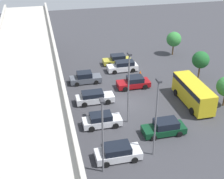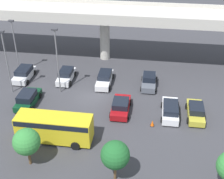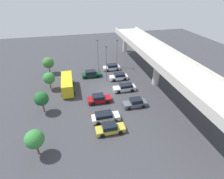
# 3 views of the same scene
# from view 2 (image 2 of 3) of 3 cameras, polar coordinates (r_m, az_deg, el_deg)

# --- Properties ---
(ground_plane) EXTENTS (101.18, 101.18, 0.00)m
(ground_plane) POSITION_cam_2_polar(r_m,az_deg,el_deg) (38.73, -3.99, -1.45)
(ground_plane) COLOR #38383D
(highway_overpass) EXTENTS (48.67, 6.99, 7.96)m
(highway_overpass) POSITION_cam_2_polar(r_m,az_deg,el_deg) (45.95, -1.39, 13.16)
(highway_overpass) COLOR #BCB7AD
(highway_overpass) RESTS_ON ground_plane
(parked_car_0) EXTENTS (2.13, 4.44, 1.56)m
(parked_car_0) POSITION_cam_2_polar(r_m,az_deg,el_deg) (44.02, -15.78, 2.81)
(parked_car_0) COLOR silver
(parked_car_0) RESTS_ON ground_plane
(parked_car_1) EXTENTS (2.13, 4.64, 1.63)m
(parked_car_1) POSITION_cam_2_polar(r_m,az_deg,el_deg) (38.34, -15.16, -1.63)
(parked_car_1) COLOR #0C381E
(parked_car_1) RESTS_ON ground_plane
(parked_car_2) EXTENTS (1.97, 4.34, 1.54)m
(parked_car_2) POSITION_cam_2_polar(r_m,az_deg,el_deg) (42.41, -8.39, 2.57)
(parked_car_2) COLOR silver
(parked_car_2) RESTS_ON ground_plane
(parked_car_3) EXTENTS (1.99, 4.79, 1.52)m
(parked_car_3) POSITION_cam_2_polar(r_m,az_deg,el_deg) (41.18, -1.36, 1.99)
(parked_car_3) COLOR silver
(parked_car_3) RESTS_ON ground_plane
(parked_car_4) EXTENTS (2.18, 4.53, 1.58)m
(parked_car_4) POSITION_cam_2_polar(r_m,az_deg,el_deg) (35.75, 1.60, -3.08)
(parked_car_4) COLOR maroon
(parked_car_4) RESTS_ON ground_plane
(parked_car_5) EXTENTS (2.01, 4.42, 1.63)m
(parked_car_5) POSITION_cam_2_polar(r_m,az_deg,el_deg) (40.93, 6.77, 1.56)
(parked_car_5) COLOR #515660
(parked_car_5) RESTS_ON ground_plane
(parked_car_6) EXTENTS (2.04, 4.65, 1.58)m
(parked_car_6) POSITION_cam_2_polar(r_m,az_deg,el_deg) (35.68, 10.61, -3.69)
(parked_car_6) COLOR silver
(parked_car_6) RESTS_ON ground_plane
(parked_car_7) EXTENTS (1.97, 4.54, 1.57)m
(parked_car_7) POSITION_cam_2_polar(r_m,az_deg,el_deg) (36.16, 15.05, -3.87)
(parked_car_7) COLOR gold
(parked_car_7) RESTS_ON ground_plane
(shuttle_bus) EXTENTS (7.57, 2.59, 2.84)m
(shuttle_bus) POSITION_cam_2_polar(r_m,az_deg,el_deg) (31.74, -10.50, -6.65)
(shuttle_bus) COLOR gold
(shuttle_bus) RESTS_ON ground_plane
(lamp_post_near_aisle) EXTENTS (0.70, 0.35, 8.44)m
(lamp_post_near_aisle) POSITION_cam_2_polar(r_m,az_deg,el_deg) (37.96, -10.01, 5.90)
(lamp_post_near_aisle) COLOR slate
(lamp_post_near_aisle) RESTS_ON ground_plane
(lamp_post_mid_lot) EXTENTS (0.70, 0.35, 8.21)m
(lamp_post_mid_lot) POSITION_cam_2_polar(r_m,az_deg,el_deg) (39.52, -18.81, 5.51)
(lamp_post_mid_lot) COLOR slate
(lamp_post_mid_lot) RESTS_ON ground_plane
(lamp_post_by_overpass) EXTENTS (0.70, 0.35, 7.60)m
(lamp_post_by_overpass) POSITION_cam_2_polar(r_m,az_deg,el_deg) (44.45, -17.34, 8.20)
(lamp_post_by_overpass) COLOR slate
(lamp_post_by_overpass) RESTS_ON ground_plane
(tree_front_centre) EXTENTS (2.48, 2.48, 3.89)m
(tree_front_centre) POSITION_cam_2_polar(r_m,az_deg,el_deg) (28.99, -15.36, -9.20)
(tree_front_centre) COLOR brown
(tree_front_centre) RESTS_ON ground_plane
(tree_front_right) EXTENTS (2.48, 2.48, 4.07)m
(tree_front_right) POSITION_cam_2_polar(r_m,az_deg,el_deg) (26.49, 0.59, -11.89)
(tree_front_right) COLOR brown
(tree_front_right) RESTS_ON ground_plane
(traffic_cone) EXTENTS (0.44, 0.44, 0.70)m
(traffic_cone) POSITION_cam_2_polar(r_m,az_deg,el_deg) (34.10, 7.39, -6.16)
(traffic_cone) COLOR black
(traffic_cone) RESTS_ON ground_plane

